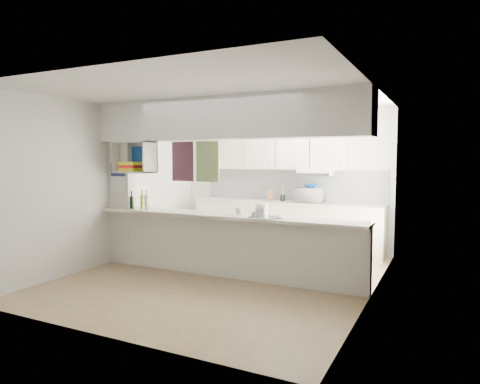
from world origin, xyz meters
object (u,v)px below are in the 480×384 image
Objects in this scene: bowl at (311,186)px; wine_bottles at (141,202)px; microwave at (310,195)px; dish_rack at (265,211)px.

wine_bottles is at bearing -135.06° from bowl.
bowl is at bearing 134.12° from microwave.
wine_bottles reaches higher than dish_rack.
microwave reaches higher than dish_rack.
bowl is (0.03, -0.03, 0.17)m from microwave.
bowl is 2.16m from dish_rack.
microwave is 1.91× the size of bowl.
bowl reaches higher than wine_bottles.
dish_rack is 2.15m from wine_bottles.
bowl is 0.72× the size of wine_bottles.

